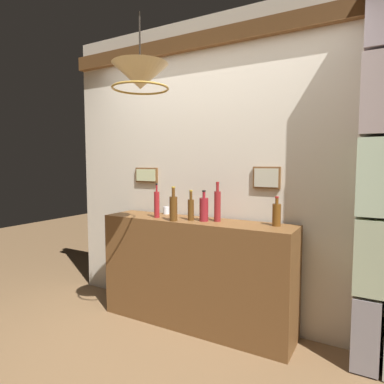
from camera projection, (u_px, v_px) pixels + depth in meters
ground_plane at (137, 374)px, 2.33m from camera, size 12.00×12.00×0.00m
panelled_rear_partition at (209, 163)px, 3.15m from camera, size 3.18×0.15×2.79m
bar_shelf_unit at (195, 273)px, 3.00m from camera, size 1.77×0.40×0.96m
liquor_bottle_vermouth at (157, 204)px, 3.06m from camera, size 0.05×0.05×0.31m
liquor_bottle_sherry at (204, 209)px, 2.87m from camera, size 0.08×0.08×0.27m
liquor_bottle_bourbon at (191, 209)px, 2.92m from camera, size 0.06×0.06×0.27m
liquor_bottle_port at (173, 208)px, 2.89m from camera, size 0.07×0.07×0.30m
liquor_bottle_rye at (217, 205)px, 2.86m from camera, size 0.06×0.06×0.34m
liquor_bottle_rum at (277, 214)px, 2.66m from camera, size 0.07×0.07×0.24m
glass_tumbler_rocks at (166, 210)px, 3.28m from camera, size 0.06×0.06×0.07m
pendant_lamp at (140, 77)px, 2.39m from camera, size 0.41×0.41×0.54m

